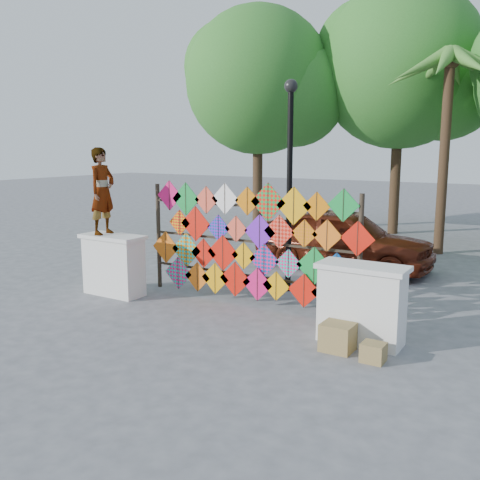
# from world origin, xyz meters

# --- Properties ---
(ground) EXTENTS (80.00, 80.00, 0.00)m
(ground) POSITION_xyz_m (0.00, 0.00, 0.00)
(ground) COLOR gray
(ground) RESTS_ON ground
(parapet_left) EXTENTS (1.40, 0.65, 1.28)m
(parapet_left) POSITION_xyz_m (-2.70, -0.20, 0.65)
(parapet_left) COLOR white
(parapet_left) RESTS_ON ground
(parapet_right) EXTENTS (1.40, 0.65, 1.28)m
(parapet_right) POSITION_xyz_m (2.70, -0.20, 0.65)
(parapet_right) COLOR white
(parapet_right) RESTS_ON ground
(kite_rack) EXTENTS (4.94, 0.24, 2.43)m
(kite_rack) POSITION_xyz_m (0.04, 0.72, 1.21)
(kite_rack) COLOR #2C2318
(kite_rack) RESTS_ON ground
(tree_west) EXTENTS (5.85, 5.20, 8.01)m
(tree_west) POSITION_xyz_m (-4.40, 9.03, 5.38)
(tree_west) COLOR #452D1D
(tree_west) RESTS_ON ground
(tree_mid) EXTENTS (6.30, 5.60, 8.61)m
(tree_mid) POSITION_xyz_m (0.11, 11.03, 5.77)
(tree_mid) COLOR #452D1D
(tree_mid) RESTS_ON ground
(palm_tree) EXTENTS (3.62, 3.62, 5.83)m
(palm_tree) POSITION_xyz_m (2.20, 8.00, 4.95)
(palm_tree) COLOR #452D1D
(palm_tree) RESTS_ON ground
(vendor_woman) EXTENTS (0.49, 0.69, 1.80)m
(vendor_woman) POSITION_xyz_m (-2.94, -0.20, 2.18)
(vendor_woman) COLOR #99999E
(vendor_woman) RESTS_ON parapet_left
(sedan) EXTENTS (4.49, 1.81, 1.53)m
(sedan) POSITION_xyz_m (0.55, 4.68, 0.76)
(sedan) COLOR #5B1F0F
(sedan) RESTS_ON ground
(lamppost) EXTENTS (0.28, 0.28, 4.46)m
(lamppost) POSITION_xyz_m (0.30, 2.00, 2.69)
(lamppost) COLOR black
(lamppost) RESTS_ON ground
(cardboard_box_near) EXTENTS (0.48, 0.43, 0.43)m
(cardboard_box_near) POSITION_xyz_m (2.51, -0.71, 0.21)
(cardboard_box_near) COLOR olive
(cardboard_box_near) RESTS_ON ground
(cardboard_box_far) EXTENTS (0.33, 0.31, 0.28)m
(cardboard_box_far) POSITION_xyz_m (3.12, -0.84, 0.14)
(cardboard_box_far) COLOR olive
(cardboard_box_far) RESTS_ON ground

